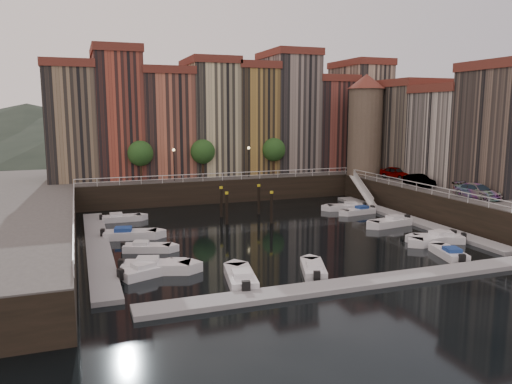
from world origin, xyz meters
name	(u,v)px	position (x,y,z in m)	size (l,w,h in m)	color
ground	(267,231)	(0.00, 0.00, 0.00)	(200.00, 200.00, 0.00)	black
quay_far	(204,182)	(0.00, 26.00, 1.50)	(80.00, 20.00, 3.00)	black
quay_right	(501,202)	(28.00, -2.00, 1.50)	(20.00, 36.00, 3.00)	black
dock_left	(98,246)	(-16.20, -1.00, 0.17)	(2.00, 28.00, 0.35)	gray
dock_right	(409,219)	(16.20, -1.00, 0.17)	(2.00, 28.00, 0.35)	gray
dock_near	(356,283)	(0.00, -17.00, 0.17)	(30.00, 2.00, 0.35)	gray
mountains	(142,124)	(1.72, 110.00, 7.92)	(145.00, 100.00, 18.00)	#2D382D
far_terrace	(230,117)	(3.31, 23.50, 10.95)	(48.70, 10.30, 17.50)	#856F54
right_terrace	(459,130)	(26.50, 3.80, 9.56)	(9.30, 24.30, 14.00)	#6A5F50
corner_tower	(365,123)	(20.00, 14.50, 10.19)	(5.20, 5.20, 13.80)	#6B5B4C
promenade_trees	(208,152)	(-1.33, 18.20, 6.58)	(21.20, 3.20, 5.20)	black
street_lamps	(212,157)	(-1.00, 17.20, 5.90)	(10.36, 0.36, 4.18)	black
railings	(251,186)	(0.00, 4.88, 3.79)	(36.08, 34.04, 0.52)	white
gangway	(362,188)	(17.10, 10.00, 1.92)	(2.78, 8.32, 3.73)	white
mooring_pilings	(245,205)	(-0.43, 5.74, 1.65)	(5.38, 5.40, 3.78)	black
boat_left_0	(149,270)	(-12.99, -9.87, 0.37)	(4.88, 3.26, 1.10)	silver
boat_left_1	(155,267)	(-12.50, -9.34, 0.41)	(5.38, 3.30, 1.21)	silver
boat_left_2	(146,248)	(-12.38, -3.48, 0.32)	(4.27, 2.71, 0.96)	silver
boat_left_3	(129,234)	(-13.29, 1.51, 0.40)	(5.24, 2.78, 1.17)	silver
boat_left_4	(120,218)	(-13.41, 9.49, 0.34)	(4.37, 1.64, 1.00)	silver
boat_right_0	(435,239)	(12.64, -9.60, 0.38)	(5.09, 2.49, 1.14)	silver
boat_right_1	(440,238)	(13.20, -9.51, 0.36)	(4.69, 3.17, 1.06)	silver
boat_right_2	(391,222)	(12.92, -2.40, 0.38)	(5.03, 2.46, 1.13)	silver
boat_right_3	(359,211)	(13.07, 4.12, 0.33)	(4.35, 2.05, 0.98)	silver
boat_right_4	(347,207)	(12.84, 6.49, 0.36)	(4.79, 2.76, 1.07)	silver
boat_near_0	(241,278)	(-7.26, -13.79, 0.39)	(2.61, 5.18, 1.16)	silver
boat_near_1	(313,269)	(-1.57, -13.61, 0.34)	(2.88, 4.45, 1.00)	silver
boat_near_3	(449,253)	(10.73, -13.63, 0.34)	(2.51, 4.48, 1.00)	silver
car_a	(396,174)	(21.58, 9.17, 3.78)	(1.85, 4.59, 1.56)	gray
car_b	(419,181)	(20.10, 2.58, 3.70)	(1.49, 4.27, 1.41)	gray
car_c	(477,192)	(20.42, -6.18, 3.73)	(2.05, 5.05, 1.46)	gray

